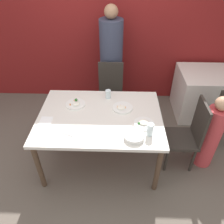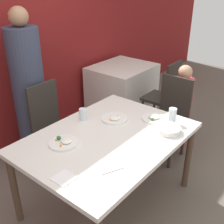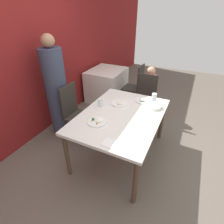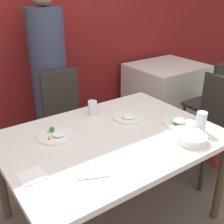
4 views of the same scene
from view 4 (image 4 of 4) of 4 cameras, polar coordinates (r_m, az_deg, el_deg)
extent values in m
plane|color=#60564C|center=(2.41, -0.16, -20.45)|extent=(10.00, 10.00, 0.00)
cube|color=maroon|center=(3.16, -17.85, 17.06)|extent=(10.00, 0.06, 2.70)
cube|color=silver|center=(1.96, -0.19, -5.31)|extent=(1.47, 1.07, 0.04)
cylinder|color=#4C3828|center=(2.32, 21.21, -12.92)|extent=(0.06, 0.06, 0.70)
cylinder|color=#4C3828|center=(2.32, -21.56, -12.96)|extent=(0.06, 0.06, 0.70)
cylinder|color=#4C3828|center=(2.84, 5.49, -3.99)|extent=(0.06, 0.06, 0.70)
cube|color=#2D2823|center=(2.76, -8.24, -3.52)|extent=(0.40, 0.40, 0.04)
cube|color=#2D2823|center=(2.80, -10.35, 3.10)|extent=(0.38, 0.03, 0.53)
cylinder|color=#2D2823|center=(2.69, -9.46, -9.91)|extent=(0.04, 0.04, 0.39)
cylinder|color=#2D2823|center=(2.81, -3.40, -7.82)|extent=(0.04, 0.04, 0.39)
cylinder|color=#2D2823|center=(2.94, -12.35, -6.83)|extent=(0.04, 0.04, 0.39)
cylinder|color=#2D2823|center=(3.06, -6.70, -5.08)|extent=(0.04, 0.04, 0.39)
cube|color=#2D2823|center=(2.73, 17.83, -4.93)|extent=(0.40, 0.40, 0.04)
cube|color=#2D2823|center=(2.75, 20.96, 1.42)|extent=(0.03, 0.38, 0.53)
cylinder|color=#2D2823|center=(2.81, 12.52, -8.49)|extent=(0.04, 0.04, 0.39)
cylinder|color=#2D2823|center=(2.65, 17.81, -11.49)|extent=(0.04, 0.04, 0.39)
cylinder|color=#2D2823|center=(3.03, 16.81, -6.36)|extent=(0.04, 0.04, 0.39)
cylinder|color=#33384C|center=(2.98, -12.40, 5.48)|extent=(0.36, 0.36, 1.51)
cylinder|color=white|center=(1.95, 15.71, -5.10)|extent=(0.22, 0.22, 0.05)
cylinder|color=#BC5123|center=(1.93, 15.78, -4.55)|extent=(0.19, 0.19, 0.01)
cylinder|color=white|center=(2.20, 3.41, -1.04)|extent=(0.25, 0.25, 0.02)
ellipsoid|color=white|center=(2.17, 3.37, -0.90)|extent=(0.10, 0.10, 0.02)
cone|color=orange|center=(2.19, 4.34, -0.46)|extent=(0.02, 0.02, 0.03)
cone|color=orange|center=(2.19, 2.44, -0.52)|extent=(0.02, 0.02, 0.02)
cone|color=orange|center=(2.15, 2.16, -1.05)|extent=(0.01, 0.01, 0.02)
cylinder|color=white|center=(1.97, -11.39, -4.80)|extent=(0.25, 0.25, 0.02)
ellipsoid|color=white|center=(1.94, -10.84, -4.39)|extent=(0.09, 0.09, 0.02)
cone|color=orange|center=(2.00, -12.87, -3.82)|extent=(0.02, 0.02, 0.02)
sphere|color=#2D702D|center=(2.00, -12.14, -3.45)|extent=(0.04, 0.04, 0.04)
cone|color=orange|center=(1.91, -12.69, -5.05)|extent=(0.02, 0.02, 0.03)
cylinder|color=white|center=(2.16, 13.27, -2.18)|extent=(0.23, 0.23, 0.02)
ellipsoid|color=white|center=(2.14, 13.31, -1.68)|extent=(0.10, 0.10, 0.03)
sphere|color=#2D702D|center=(2.10, 12.65, -2.24)|extent=(0.03, 0.03, 0.03)
cone|color=orange|center=(2.12, 13.40, -2.10)|extent=(0.01, 0.01, 0.02)
cylinder|color=silver|center=(2.25, -3.98, 0.88)|extent=(0.07, 0.07, 0.11)
cylinder|color=silver|center=(2.07, 17.65, -1.91)|extent=(0.07, 0.07, 0.15)
cube|color=white|center=(1.63, -15.97, -12.38)|extent=(0.14, 0.14, 0.01)
cube|color=silver|center=(1.56, -3.72, -13.10)|extent=(0.17, 0.09, 0.01)
cube|color=silver|center=(3.85, 10.67, 4.01)|extent=(0.91, 0.78, 0.75)
cube|color=#2D2823|center=(3.45, 18.45, 1.31)|extent=(0.40, 0.40, 0.04)
cube|color=#2D2823|center=(3.26, 21.67, 4.83)|extent=(0.38, 0.03, 0.53)
cylinder|color=#2D2823|center=(3.75, 17.58, -0.34)|extent=(0.04, 0.04, 0.39)
cylinder|color=#2D2823|center=(3.51, 14.24, -1.66)|extent=(0.04, 0.04, 0.39)
cylinder|color=#2D2823|center=(3.58, 21.67, -2.15)|extent=(0.04, 0.04, 0.39)
cylinder|color=#2D2823|center=(3.33, 18.46, -3.67)|extent=(0.04, 0.04, 0.39)
camera|label=1|loc=(1.50, 95.22, 27.25)|focal=35.00mm
camera|label=2|loc=(0.68, -126.69, 13.45)|focal=45.00mm
camera|label=3|loc=(1.16, -99.52, 14.01)|focal=28.00mm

